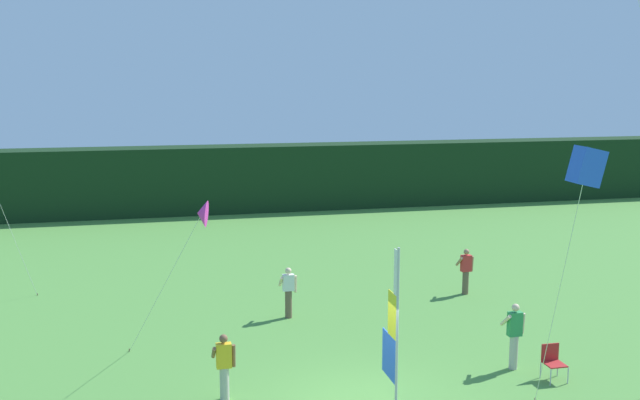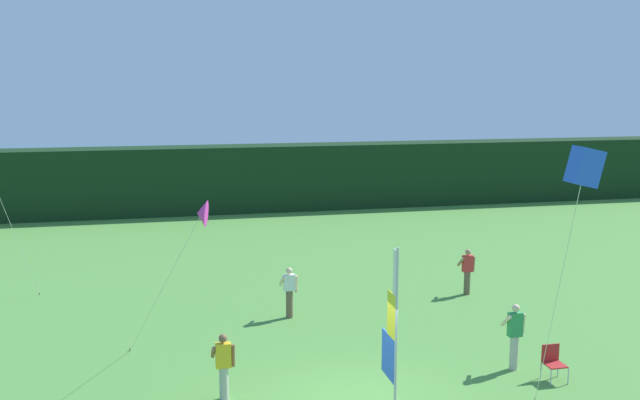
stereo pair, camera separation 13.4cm
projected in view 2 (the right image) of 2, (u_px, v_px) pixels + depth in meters
distant_treeline at (237, 178)px, 41.56m from camera, size 80.00×2.40×3.75m
banner_flag at (392, 333)px, 16.31m from camera, size 0.06×1.03×3.89m
person_near_banner at (515, 335)px, 18.82m from camera, size 0.55×0.48×1.76m
person_mid_field at (289, 291)px, 22.95m from camera, size 0.55×0.48×1.64m
person_far_left at (224, 365)px, 17.05m from camera, size 0.55×0.48×1.61m
person_far_right at (467, 270)px, 25.45m from camera, size 0.55×0.48×1.62m
folding_chair at (553, 360)px, 18.23m from camera, size 0.51×0.51×0.89m
kite_magenta_delta_0 at (201, 214)px, 17.60m from camera, size 2.17×2.83×4.61m
kite_blue_box_2 at (584, 168)px, 12.35m from camera, size 1.67×3.82×6.38m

